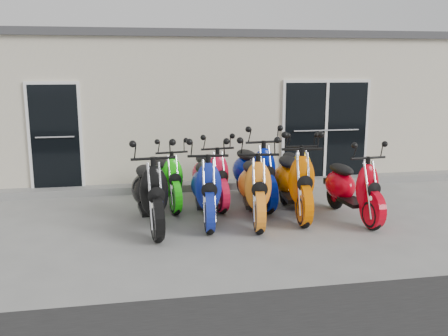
{
  "coord_description": "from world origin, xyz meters",
  "views": [
    {
      "loc": [
        -1.65,
        -8.33,
        2.65
      ],
      "look_at": [
        0.0,
        0.6,
        0.75
      ],
      "focal_mm": 40.0,
      "sensor_mm": 36.0,
      "label": 1
    }
  ],
  "objects_px": {
    "scooter_front_black": "(150,182)",
    "scooter_front_red": "(353,178)",
    "scooter_front_orange_a": "(255,177)",
    "scooter_back_yellow": "(295,165)",
    "scooter_front_orange_b": "(294,172)",
    "scooter_front_blue": "(206,178)",
    "scooter_back_blue": "(254,163)",
    "scooter_back_green": "(167,171)",
    "scooter_back_red": "(211,168)"
  },
  "relations": [
    {
      "from": "scooter_front_red",
      "to": "scooter_back_yellow",
      "type": "bearing_deg",
      "value": 108.78
    },
    {
      "from": "scooter_back_red",
      "to": "scooter_front_black",
      "type": "bearing_deg",
      "value": -142.0
    },
    {
      "from": "scooter_back_yellow",
      "to": "scooter_front_red",
      "type": "bearing_deg",
      "value": -62.23
    },
    {
      "from": "scooter_front_black",
      "to": "scooter_front_orange_b",
      "type": "distance_m",
      "value": 2.55
    },
    {
      "from": "scooter_front_orange_a",
      "to": "scooter_back_red",
      "type": "height_order",
      "value": "scooter_front_orange_a"
    },
    {
      "from": "scooter_back_yellow",
      "to": "scooter_front_orange_a",
      "type": "bearing_deg",
      "value": -129.61
    },
    {
      "from": "scooter_back_green",
      "to": "scooter_front_orange_b",
      "type": "bearing_deg",
      "value": -33.46
    },
    {
      "from": "scooter_front_black",
      "to": "scooter_front_red",
      "type": "xyz_separation_m",
      "value": [
        3.47,
        -0.1,
        -0.06
      ]
    },
    {
      "from": "scooter_front_red",
      "to": "scooter_back_blue",
      "type": "distance_m",
      "value": 1.9
    },
    {
      "from": "scooter_front_orange_a",
      "to": "scooter_front_black",
      "type": "bearing_deg",
      "value": -169.66
    },
    {
      "from": "scooter_front_black",
      "to": "scooter_back_blue",
      "type": "xyz_separation_m",
      "value": [
        2.02,
        1.13,
        0.01
      ]
    },
    {
      "from": "scooter_back_green",
      "to": "scooter_back_red",
      "type": "distance_m",
      "value": 0.82
    },
    {
      "from": "scooter_front_orange_b",
      "to": "scooter_back_red",
      "type": "bearing_deg",
      "value": 149.24
    },
    {
      "from": "scooter_front_blue",
      "to": "scooter_front_black",
      "type": "bearing_deg",
      "value": -163.42
    },
    {
      "from": "scooter_front_blue",
      "to": "scooter_front_orange_a",
      "type": "relative_size",
      "value": 0.99
    },
    {
      "from": "scooter_front_red",
      "to": "scooter_back_yellow",
      "type": "relative_size",
      "value": 1.01
    },
    {
      "from": "scooter_front_black",
      "to": "scooter_front_red",
      "type": "distance_m",
      "value": 3.47
    },
    {
      "from": "scooter_front_black",
      "to": "scooter_back_red",
      "type": "relative_size",
      "value": 1.08
    },
    {
      "from": "scooter_back_red",
      "to": "scooter_back_yellow",
      "type": "distance_m",
      "value": 1.69
    },
    {
      "from": "scooter_front_blue",
      "to": "scooter_front_orange_a",
      "type": "distance_m",
      "value": 0.82
    },
    {
      "from": "scooter_back_green",
      "to": "scooter_back_blue",
      "type": "distance_m",
      "value": 1.66
    },
    {
      "from": "scooter_back_blue",
      "to": "scooter_front_blue",
      "type": "bearing_deg",
      "value": -144.86
    },
    {
      "from": "scooter_front_orange_b",
      "to": "scooter_front_red",
      "type": "xyz_separation_m",
      "value": [
        0.93,
        -0.38,
        -0.07
      ]
    },
    {
      "from": "scooter_front_blue",
      "to": "scooter_back_yellow",
      "type": "distance_m",
      "value": 2.18
    },
    {
      "from": "scooter_front_orange_a",
      "to": "scooter_back_blue",
      "type": "distance_m",
      "value": 1.08
    },
    {
      "from": "scooter_back_green",
      "to": "scooter_back_blue",
      "type": "bearing_deg",
      "value": -13.71
    },
    {
      "from": "scooter_front_orange_a",
      "to": "scooter_back_red",
      "type": "bearing_deg",
      "value": 124.28
    },
    {
      "from": "scooter_front_orange_a",
      "to": "scooter_back_yellow",
      "type": "bearing_deg",
      "value": 53.81
    },
    {
      "from": "scooter_front_orange_a",
      "to": "scooter_front_orange_b",
      "type": "relative_size",
      "value": 0.97
    },
    {
      "from": "scooter_front_blue",
      "to": "scooter_back_red",
      "type": "bearing_deg",
      "value": 81.31
    },
    {
      "from": "scooter_front_orange_b",
      "to": "scooter_back_blue",
      "type": "height_order",
      "value": "scooter_front_orange_b"
    },
    {
      "from": "scooter_front_blue",
      "to": "scooter_back_green",
      "type": "xyz_separation_m",
      "value": [
        -0.58,
        1.07,
        -0.08
      ]
    },
    {
      "from": "scooter_front_orange_b",
      "to": "scooter_front_black",
      "type": "bearing_deg",
      "value": -169.05
    },
    {
      "from": "scooter_front_orange_b",
      "to": "scooter_front_red",
      "type": "bearing_deg",
      "value": -17.55
    },
    {
      "from": "scooter_front_black",
      "to": "scooter_back_red",
      "type": "height_order",
      "value": "scooter_front_black"
    },
    {
      "from": "scooter_back_blue",
      "to": "scooter_back_yellow",
      "type": "relative_size",
      "value": 1.12
    },
    {
      "from": "scooter_front_red",
      "to": "scooter_back_yellow",
      "type": "height_order",
      "value": "scooter_front_red"
    },
    {
      "from": "scooter_front_orange_a",
      "to": "scooter_back_red",
      "type": "distance_m",
      "value": 1.29
    },
    {
      "from": "scooter_back_green",
      "to": "scooter_back_yellow",
      "type": "height_order",
      "value": "scooter_back_yellow"
    },
    {
      "from": "scooter_back_red",
      "to": "scooter_back_blue",
      "type": "bearing_deg",
      "value": -14.93
    },
    {
      "from": "scooter_front_black",
      "to": "scooter_front_red",
      "type": "relative_size",
      "value": 1.08
    },
    {
      "from": "scooter_front_black",
      "to": "scooter_front_orange_b",
      "type": "xyz_separation_m",
      "value": [
        2.53,
        0.28,
        0.01
      ]
    },
    {
      "from": "scooter_front_orange_b",
      "to": "scooter_back_yellow",
      "type": "height_order",
      "value": "scooter_front_orange_b"
    },
    {
      "from": "scooter_front_blue",
      "to": "scooter_front_orange_b",
      "type": "bearing_deg",
      "value": 6.84
    },
    {
      "from": "scooter_front_black",
      "to": "scooter_front_orange_a",
      "type": "relative_size",
      "value": 1.01
    },
    {
      "from": "scooter_front_blue",
      "to": "scooter_back_blue",
      "type": "bearing_deg",
      "value": 45.22
    },
    {
      "from": "scooter_front_orange_b",
      "to": "scooter_back_green",
      "type": "xyz_separation_m",
      "value": [
        -2.16,
        1.0,
        -0.11
      ]
    },
    {
      "from": "scooter_back_blue",
      "to": "scooter_front_black",
      "type": "bearing_deg",
      "value": -156.52
    },
    {
      "from": "scooter_back_green",
      "to": "scooter_back_red",
      "type": "bearing_deg",
      "value": -11.83
    },
    {
      "from": "scooter_front_blue",
      "to": "scooter_front_orange_b",
      "type": "distance_m",
      "value": 1.58
    }
  ]
}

